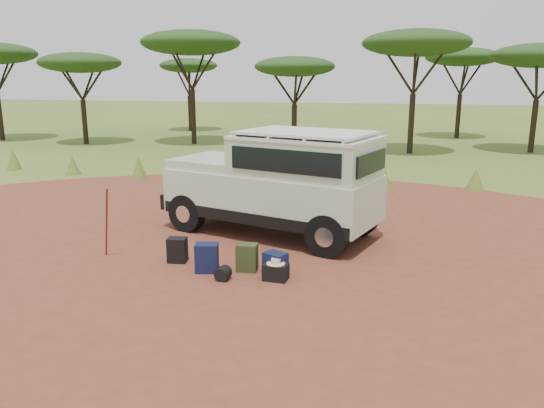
% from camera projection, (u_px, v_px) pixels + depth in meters
% --- Properties ---
extents(ground, '(140.00, 140.00, 0.00)m').
position_uv_depth(ground, '(221.00, 266.00, 10.72)').
color(ground, '#486A25').
rests_on(ground, ground).
extents(dirt_clearing, '(23.00, 23.00, 0.01)m').
position_uv_depth(dirt_clearing, '(221.00, 266.00, 10.71)').
color(dirt_clearing, brown).
rests_on(dirt_clearing, ground).
extents(grass_fringe, '(36.60, 1.60, 0.90)m').
position_uv_depth(grass_fringe, '(302.00, 173.00, 18.80)').
color(grass_fringe, '#486A25').
rests_on(grass_fringe, ground).
extents(acacia_treeline, '(46.70, 13.20, 6.26)m').
position_uv_depth(acacia_treeline, '(351.00, 55.00, 28.16)').
color(acacia_treeline, black).
rests_on(acacia_treeline, ground).
extents(safari_vehicle, '(5.55, 3.50, 2.54)m').
position_uv_depth(safari_vehicle, '(278.00, 185.00, 12.63)').
color(safari_vehicle, '#B4CFB1').
rests_on(safari_vehicle, ground).
extents(walking_staff, '(0.38, 0.38, 1.55)m').
position_uv_depth(walking_staff, '(107.00, 223.00, 11.03)').
color(walking_staff, '#5F2616').
rests_on(walking_staff, ground).
extents(backpack_black, '(0.41, 0.33, 0.52)m').
position_uv_depth(backpack_black, '(177.00, 250.00, 10.91)').
color(backpack_black, black).
rests_on(backpack_black, ground).
extents(backpack_navy, '(0.50, 0.41, 0.58)m').
position_uv_depth(backpack_navy, '(207.00, 258.00, 10.35)').
color(backpack_navy, '#13163E').
rests_on(backpack_navy, ground).
extents(backpack_olive, '(0.42, 0.31, 0.56)m').
position_uv_depth(backpack_olive, '(247.00, 258.00, 10.40)').
color(backpack_olive, '#333E1C').
rests_on(backpack_olive, ground).
extents(duffel_navy, '(0.51, 0.46, 0.47)m').
position_uv_depth(duffel_navy, '(275.00, 264.00, 10.16)').
color(duffel_navy, '#13163E').
rests_on(duffel_navy, ground).
extents(hard_case, '(0.48, 0.35, 0.32)m').
position_uv_depth(hard_case, '(276.00, 272.00, 9.96)').
color(hard_case, black).
rests_on(hard_case, ground).
extents(stuff_sack, '(0.29, 0.29, 0.26)m').
position_uv_depth(stuff_sack, '(223.00, 273.00, 9.97)').
color(stuff_sack, black).
rests_on(stuff_sack, ground).
extents(safari_hat, '(0.35, 0.35, 0.10)m').
position_uv_depth(safari_hat, '(276.00, 262.00, 9.91)').
color(safari_hat, beige).
rests_on(safari_hat, hard_case).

